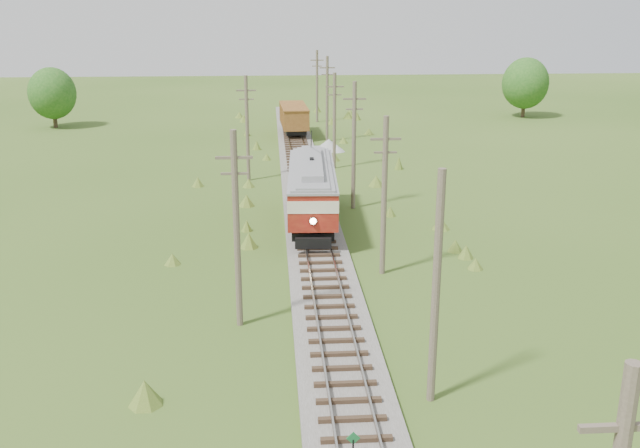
{
  "coord_description": "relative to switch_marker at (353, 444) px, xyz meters",
  "views": [
    {
      "loc": [
        -2.64,
        -18.0,
        14.09
      ],
      "look_at": [
        0.0,
        19.43,
        2.44
      ],
      "focal_mm": 40.0,
      "sensor_mm": 36.0,
      "label": 1
    }
  ],
  "objects": [
    {
      "name": "utility_pole_l_a",
      "position": [
        -4.0,
        10.5,
        3.99
      ],
      "size": [
        1.6,
        0.3,
        9.0
      ],
      "color": "brown",
      "rests_on": "ground"
    },
    {
      "name": "utility_pole_r_3",
      "position": [
        3.4,
        29.5,
        3.99
      ],
      "size": [
        1.6,
        0.3,
        9.0
      ],
      "color": "brown",
      "rests_on": "ground"
    },
    {
      "name": "switch_marker",
      "position": [
        0.0,
        0.0,
        0.0
      ],
      "size": [
        0.45,
        0.06,
        1.08
      ],
      "color": "black",
      "rests_on": "ground"
    },
    {
      "name": "utility_pole_r_6",
      "position": [
        3.4,
        68.5,
        3.84
      ],
      "size": [
        1.6,
        0.3,
        8.7
      ],
      "color": "brown",
      "rests_on": "ground"
    },
    {
      "name": "tree_mid_a",
      "position": [
        -27.8,
        66.5,
        3.39
      ],
      "size": [
        5.46,
        5.46,
        7.03
      ],
      "color": "#38281C",
      "rests_on": "ground"
    },
    {
      "name": "utility_pole_r_2",
      "position": [
        3.5,
        16.5,
        3.79
      ],
      "size": [
        1.6,
        0.3,
        8.6
      ],
      "color": "brown",
      "rests_on": "ground"
    },
    {
      "name": "streetcar",
      "position": [
        0.2,
        25.54,
        2.08
      ],
      "size": [
        3.59,
        12.93,
        5.87
      ],
      "rotation": [
        0.0,
        0.0,
        -0.05
      ],
      "color": "black",
      "rests_on": "ground"
    },
    {
      "name": "railbed_main",
      "position": [
        0.2,
        32.5,
        -0.44
      ],
      "size": [
        3.6,
        96.0,
        0.57
      ],
      "color": "#605B54",
      "rests_on": "ground"
    },
    {
      "name": "gravel_pile",
      "position": [
        3.51,
        50.67,
        -0.12
      ],
      "size": [
        3.02,
        3.2,
        1.1
      ],
      "color": "gray",
      "rests_on": "ground"
    },
    {
      "name": "tree_mid_b",
      "position": [
        30.2,
        70.5,
        3.7
      ],
      "size": [
        5.88,
        5.88,
        7.57
      ],
      "color": "#38281C",
      "rests_on": "ground"
    },
    {
      "name": "utility_pole_r_5",
      "position": [
        3.6,
        55.5,
        3.94
      ],
      "size": [
        1.6,
        0.3,
        8.9
      ],
      "color": "brown",
      "rests_on": "ground"
    },
    {
      "name": "utility_pole_r_4",
      "position": [
        3.2,
        42.5,
        3.69
      ],
      "size": [
        1.6,
        0.3,
        8.4
      ],
      "color": "brown",
      "rests_on": "ground"
    },
    {
      "name": "utility_pole_r_1",
      "position": [
        3.3,
        3.5,
        3.77
      ],
      "size": [
        0.3,
        0.3,
        8.8
      ],
      "color": "brown",
      "rests_on": "ground"
    },
    {
      "name": "utility_pole_l_b",
      "position": [
        -4.3,
        38.5,
        3.79
      ],
      "size": [
        1.6,
        0.3,
        8.6
      ],
      "color": "brown",
      "rests_on": "ground"
    },
    {
      "name": "gondola",
      "position": [
        0.2,
        59.06,
        1.45
      ],
      "size": [
        3.08,
        8.55,
        2.81
      ],
      "rotation": [
        0.0,
        0.0,
        0.04
      ],
      "color": "black",
      "rests_on": "ground"
    }
  ]
}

